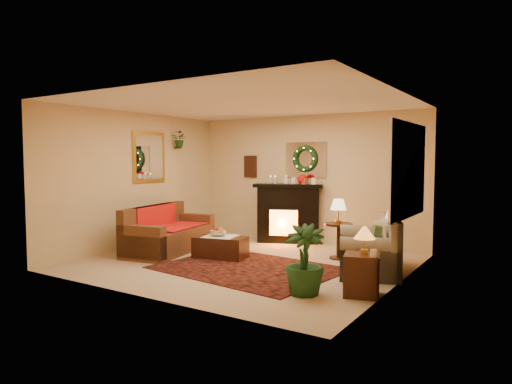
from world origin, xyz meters
The scene contains 31 objects.
floor centered at (0.00, 0.00, 0.00)m, with size 5.00×5.00×0.00m, color beige.
ceiling centered at (0.00, 0.00, 2.60)m, with size 5.00×5.00×0.00m, color white.
wall_back centered at (0.00, 2.25, 1.30)m, with size 5.00×5.00×0.00m, color #EFD88C.
wall_front centered at (0.00, -2.25, 1.30)m, with size 5.00×5.00×0.00m, color #EFD88C.
wall_left centered at (-2.50, 0.00, 1.30)m, with size 4.50×4.50×0.00m, color #EFD88C.
wall_right centered at (2.50, 0.00, 1.30)m, with size 4.50×4.50×0.00m, color #EFD88C.
area_rug centered at (0.28, -0.32, 0.01)m, with size 2.67×2.00×0.01m, color #671207.
sofa centered at (-1.69, 0.03, 0.43)m, with size 0.87×1.97×0.85m, color brown.
red_throw centered at (-1.70, 0.14, 0.46)m, with size 0.77×1.25×0.02m, color red.
fireplace centered at (-0.29, 2.04, 0.55)m, with size 1.24×0.39×1.14m, color black.
poinsettia centered at (0.03, 2.03, 1.30)m, with size 0.21×0.21×0.21m, color red.
mantel_candle_a centered at (-0.71, 2.03, 1.26)m, with size 0.06×0.06×0.17m, color white.
mantel_candle_b centered at (-0.57, 1.99, 1.26)m, with size 0.06×0.06×0.18m, color white.
mantel_mirror centered at (0.00, 2.23, 1.70)m, with size 0.92×0.02×0.72m, color white.
wreath centered at (0.00, 2.19, 1.72)m, with size 0.55×0.55×0.11m, color #194719.
wall_art centered at (-1.35, 2.23, 1.55)m, with size 0.32×0.03×0.48m, color #381E11.
gold_mirror centered at (-2.48, 0.30, 1.75)m, with size 0.03×0.84×1.00m, color gold.
hanging_plant centered at (-2.34, 1.05, 1.97)m, with size 0.33×0.28×0.36m, color #194719.
loveseat centered at (1.91, 0.53, 0.42)m, with size 0.84×1.45×0.84m, color gray.
window_frame centered at (2.48, 0.55, 1.55)m, with size 0.03×1.86×1.36m, color white.
window_glass centered at (2.47, 0.55, 1.55)m, with size 0.02×1.70×1.22m, color black.
window_sill centered at (2.38, 0.55, 0.87)m, with size 0.22×1.86×0.04m, color white.
mini_tree centered at (2.38, 0.10, 1.04)m, with size 0.18×0.18×0.27m, color white.
sill_plant centered at (2.42, 1.25, 1.08)m, with size 0.29×0.24×0.53m, color #20481C.
side_table_round centered at (1.19, 1.11, 0.32)m, with size 0.47×0.47×0.62m, color #3A1F0F.
lamp_cream centered at (1.19, 1.10, 0.88)m, with size 0.27×0.27×0.42m, color #E6C189.
end_table_square centered at (2.26, -0.73, 0.27)m, with size 0.43×0.43×0.52m, color #452914.
lamp_tiffany centered at (2.28, -0.72, 0.74)m, with size 0.27×0.27×0.39m, color orange.
coffee_table centered at (-0.55, 0.07, 0.21)m, with size 0.89×0.49×0.37m, color #462218.
fruit_bowl centered at (-0.59, 0.05, 0.45)m, with size 0.28×0.28×0.06m, color beige.
floor_palm centered at (1.64, -1.09, 0.45)m, with size 1.49×1.49×2.65m, color black.
Camera 1 is at (4.16, -6.16, 1.69)m, focal length 32.00 mm.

